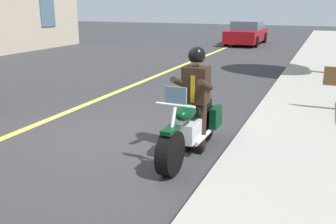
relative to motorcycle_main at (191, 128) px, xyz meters
The scene contains 5 objects.
ground_plane 1.50m from the motorcycle_main, 95.91° to the right, with size 80.00×80.00×0.00m, color #333335.
lane_center_stripe 3.46m from the motorcycle_main, 92.47° to the right, with size 60.00×0.16×0.01m, color #E5DB4C.
motorcycle_main is the anchor object (origin of this frame).
rider_main 0.61m from the motorcycle_main, behind, with size 0.62×0.55×1.74m.
car_silver 17.87m from the motorcycle_main, behind, with size 4.60×1.92×1.40m.
Camera 1 is at (5.52, 3.32, 2.38)m, focal length 39.59 mm.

